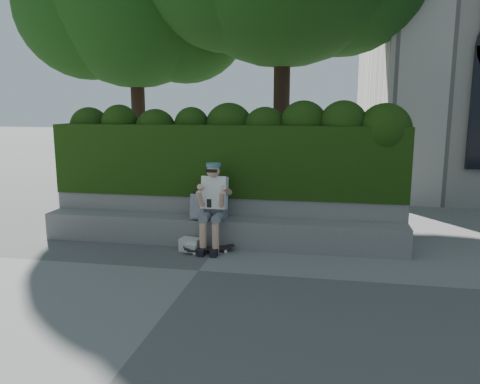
% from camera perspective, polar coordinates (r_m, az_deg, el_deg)
% --- Properties ---
extents(ground, '(80.00, 80.00, 0.00)m').
position_cam_1_polar(ground, '(6.64, -5.06, -9.53)').
color(ground, slate).
rests_on(ground, ground).
extents(bench_ledge, '(6.00, 0.45, 0.45)m').
position_cam_1_polar(bench_ledge, '(7.73, -2.58, -4.86)').
color(bench_ledge, gray).
rests_on(bench_ledge, ground).
extents(planter_wall, '(6.00, 0.50, 0.75)m').
position_cam_1_polar(planter_wall, '(8.14, -1.83, -2.98)').
color(planter_wall, gray).
rests_on(planter_wall, ground).
extents(hedge, '(6.00, 1.00, 1.20)m').
position_cam_1_polar(hedge, '(8.19, -1.53, 4.04)').
color(hedge, black).
rests_on(hedge, planter_wall).
extents(person, '(0.40, 0.76, 1.38)m').
position_cam_1_polar(person, '(7.44, -3.23, -1.29)').
color(person, slate).
rests_on(person, ground).
extents(skateboard, '(0.71, 0.45, 0.07)m').
position_cam_1_polar(skateboard, '(7.39, -3.79, -6.91)').
color(skateboard, black).
rests_on(skateboard, ground).
extents(backpack_plaid, '(0.29, 0.16, 0.41)m').
position_cam_1_polar(backpack_plaid, '(7.60, -4.96, -1.80)').
color(backpack_plaid, '#B0AFB4').
rests_on(backpack_plaid, bench_ledge).
extents(backpack_ground, '(0.34, 0.26, 0.20)m').
position_cam_1_polar(backpack_ground, '(7.50, -6.08, -6.38)').
color(backpack_ground, silver).
rests_on(backpack_ground, ground).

